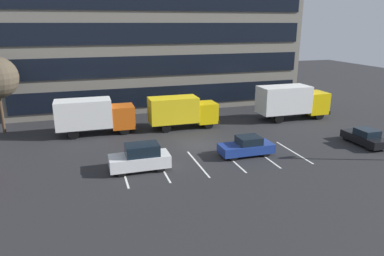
{
  "coord_description": "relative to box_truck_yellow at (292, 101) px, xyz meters",
  "views": [
    {
      "loc": [
        -9.17,
        -27.73,
        10.3
      ],
      "look_at": [
        -0.4,
        0.65,
        1.4
      ],
      "focal_mm": 32.82,
      "sensor_mm": 36.0,
      "label": 1
    }
  ],
  "objects": [
    {
      "name": "lot_markings",
      "position": [
        -12.53,
        -9.29,
        -2.11
      ],
      "size": [
        14.14,
        5.4,
        0.01
      ],
      "color": "silver",
      "rests_on": "ground_plane"
    },
    {
      "name": "suv_white",
      "position": [
        -18.28,
        -9.2,
        -1.16
      ],
      "size": [
        4.34,
        1.84,
        1.96
      ],
      "color": "white",
      "rests_on": "ground_plane"
    },
    {
      "name": "ground_plane",
      "position": [
        -12.53,
        -5.21,
        -2.11
      ],
      "size": [
        120.0,
        120.0,
        0.0
      ],
      "primitive_type": "plane",
      "color": "#262628"
    },
    {
      "name": "box_truck_orange",
      "position": [
        -21.08,
        0.72,
        -0.18
      ],
      "size": [
        7.4,
        2.45,
        3.43
      ],
      "color": "#D85914",
      "rests_on": "ground_plane"
    },
    {
      "name": "sedan_navy",
      "position": [
        -9.59,
        -8.74,
        -1.37
      ],
      "size": [
        4.37,
        1.83,
        1.56
      ],
      "color": "navy",
      "rests_on": "ground_plane"
    },
    {
      "name": "sedan_black",
      "position": [
        1.43,
        -9.52,
        -1.41
      ],
      "size": [
        1.73,
        4.13,
        1.48
      ],
      "color": "black",
      "rests_on": "ground_plane"
    },
    {
      "name": "box_truck_yellow",
      "position": [
        0.0,
        0.0,
        0.0
      ],
      "size": [
        8.1,
        2.68,
        3.75
      ],
      "color": "yellow",
      "rests_on": "ground_plane"
    },
    {
      "name": "box_truck_yellow_all",
      "position": [
        -12.54,
        0.17,
        -0.28
      ],
      "size": [
        7.01,
        2.32,
        3.25
      ],
      "color": "yellow",
      "rests_on": "ground_plane"
    },
    {
      "name": "office_building",
      "position": [
        -12.53,
        12.74,
        5.09
      ],
      "size": [
        35.89,
        10.92,
        14.4
      ],
      "color": "slate",
      "rests_on": "ground_plane"
    }
  ]
}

